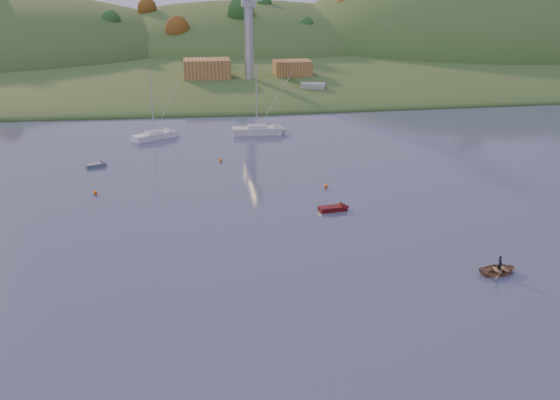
{
  "coord_description": "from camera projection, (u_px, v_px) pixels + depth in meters",
  "views": [
    {
      "loc": [
        -12.99,
        -29.54,
        25.21
      ],
      "look_at": [
        -3.36,
        34.99,
        2.06
      ],
      "focal_mm": 40.0,
      "sensor_mm": 36.0,
      "label": 1
    }
  ],
  "objects": [
    {
      "name": "sailboat_far",
      "position": [
        257.0,
        130.0,
        107.2
      ],
      "size": [
        8.54,
        2.8,
        11.74
      ],
      "rotation": [
        0.0,
        0.0,
        -0.03
      ],
      "color": "silver",
      "rests_on": "ground"
    },
    {
      "name": "sailboat_near",
      "position": [
        154.0,
        135.0,
        103.85
      ],
      "size": [
        7.43,
        5.98,
        10.32
      ],
      "rotation": [
        0.0,
        0.0,
        0.59
      ],
      "color": "white",
      "rests_on": "ground"
    },
    {
      "name": "shore_slope",
      "position": [
        229.0,
        66.0,
        191.57
      ],
      "size": [
        640.0,
        150.0,
        7.0
      ],
      "primitive_type": "ellipsoid",
      "color": "#23461C",
      "rests_on": "ground"
    },
    {
      "name": "shed_east",
      "position": [
        292.0,
        69.0,
        153.69
      ],
      "size": [
        9.0,
        7.0,
        4.0
      ],
      "primitive_type": "cube",
      "color": "olive",
      "rests_on": "wharf"
    },
    {
      "name": "hill_center",
      "position": [
        247.0,
        50.0,
        234.91
      ],
      "size": [
        140.0,
        120.0,
        36.0
      ],
      "primitive_type": "ellipsoid",
      "color": "#23461C",
      "rests_on": "ground"
    },
    {
      "name": "buoy_3",
      "position": [
        221.0,
        160.0,
        91.16
      ],
      "size": [
        0.5,
        0.5,
        0.5
      ],
      "primitive_type": "sphere",
      "color": "#FF660D",
      "rests_on": "ground"
    },
    {
      "name": "wharf",
      "position": [
        261.0,
        84.0,
        151.78
      ],
      "size": [
        42.0,
        16.0,
        2.4
      ],
      "primitive_type": "cube",
      "color": "slate",
      "rests_on": "ground"
    },
    {
      "name": "grey_dinghy",
      "position": [
        99.0,
        165.0,
        88.95
      ],
      "size": [
        3.29,
        2.24,
        1.15
      ],
      "rotation": [
        0.0,
        0.0,
        0.39
      ],
      "color": "#525F6C",
      "rests_on": "ground"
    },
    {
      "name": "hillside_trees",
      "position": [
        224.0,
        58.0,
        210.21
      ],
      "size": [
        280.0,
        50.0,
        32.0
      ],
      "primitive_type": null,
      "color": "#1C4D1B",
      "rests_on": "ground"
    },
    {
      "name": "buoy_2",
      "position": [
        95.0,
        192.0,
        77.33
      ],
      "size": [
        0.5,
        0.5,
        0.5
      ],
      "primitive_type": "sphere",
      "color": "#FF660D",
      "rests_on": "ground"
    },
    {
      "name": "buoy_1",
      "position": [
        326.0,
        186.0,
        79.71
      ],
      "size": [
        0.5,
        0.5,
        0.5
      ],
      "primitive_type": "sphere",
      "color": "#FF660D",
      "rests_on": "ground"
    },
    {
      "name": "hill_right",
      "position": [
        477.0,
        51.0,
        232.74
      ],
      "size": [
        150.0,
        130.0,
        60.0
      ],
      "primitive_type": "ellipsoid",
      "color": "#23461C",
      "rests_on": "ground"
    },
    {
      "name": "red_tender",
      "position": [
        338.0,
        208.0,
        72.04
      ],
      "size": [
        3.92,
        1.89,
        1.28
      ],
      "rotation": [
        0.0,
        0.0,
        0.17
      ],
      "color": "#510B0C",
      "rests_on": "ground"
    },
    {
      "name": "work_vessel",
      "position": [
        313.0,
        93.0,
        140.13
      ],
      "size": [
        13.45,
        7.72,
        3.27
      ],
      "rotation": [
        0.0,
        0.0,
        -0.27
      ],
      "color": "slate",
      "rests_on": "ground"
    },
    {
      "name": "far_shore",
      "position": [
        217.0,
        45.0,
        252.16
      ],
      "size": [
        620.0,
        220.0,
        1.5
      ],
      "primitive_type": "cube",
      "color": "#23461C",
      "rests_on": "ground"
    },
    {
      "name": "paddler",
      "position": [
        500.0,
        266.0,
        56.34
      ],
      "size": [
        0.44,
        0.59,
        1.49
      ],
      "primitive_type": "imported",
      "rotation": [
        0.0,
        0.0,
        1.73
      ],
      "color": "black",
      "rests_on": "ground"
    },
    {
      "name": "canoe",
      "position": [
        499.0,
        270.0,
        56.46
      ],
      "size": [
        4.01,
        3.15,
        0.76
      ],
      "primitive_type": "imported",
      "rotation": [
        0.0,
        0.0,
        1.73
      ],
      "color": "#9D7957",
      "rests_on": "ground"
    },
    {
      "name": "shed_west",
      "position": [
        207.0,
        69.0,
        149.7
      ],
      "size": [
        11.0,
        8.0,
        4.8
      ],
      "primitive_type": "cube",
      "color": "olive",
      "rests_on": "wharf"
    },
    {
      "name": "dock_crane",
      "position": [
        249.0,
        16.0,
        142.66
      ],
      "size": [
        3.2,
        28.0,
        20.3
      ],
      "color": "#B7B7BC",
      "rests_on": "wharf"
    }
  ]
}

